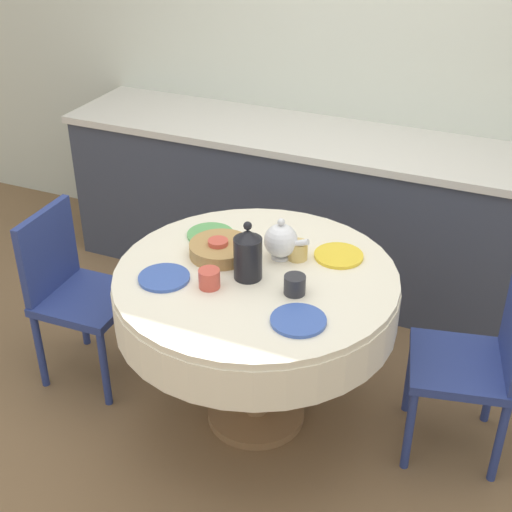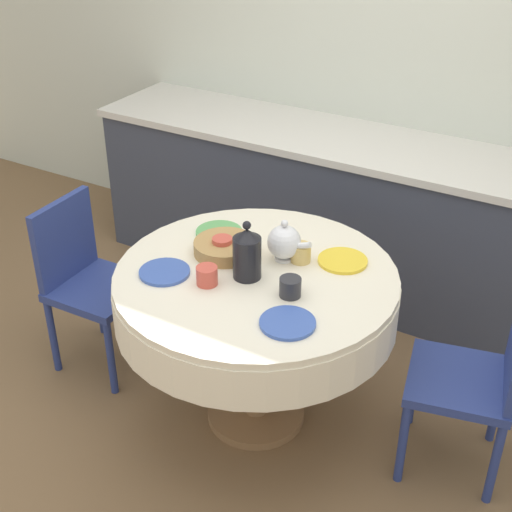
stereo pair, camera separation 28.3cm
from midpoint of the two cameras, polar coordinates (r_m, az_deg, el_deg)
name	(u,v)px [view 2 (the right image)]	position (r m, az deg, el deg)	size (l,w,h in m)	color
ground_plane	(256,415)	(3.34, 2.48, -12.73)	(12.00, 12.00, 0.00)	brown
wall_back	(405,52)	(4.02, 13.90, 15.52)	(7.00, 0.05, 2.60)	beige
kitchen_counter	(368,219)	(4.03, 10.95, 2.83)	(3.24, 0.64, 0.90)	#383D4C
dining_table	(256,300)	(2.94, 2.76, -3.60)	(1.16, 1.16, 0.77)	olive
chair_left	(480,374)	(2.99, 20.14, -8.96)	(0.48, 0.48, 0.85)	navy
chair_right	(87,276)	(3.45, -11.13, -1.64)	(0.41, 0.41, 0.85)	navy
plate_near_left	(165,272)	(2.87, -4.55, -1.37)	(0.21, 0.21, 0.01)	#3856AD
cup_near_left	(207,276)	(2.78, -1.05, -1.67)	(0.08, 0.08, 0.08)	#CC4C3D
plate_near_right	(288,323)	(2.58, 5.69, -5.46)	(0.21, 0.21, 0.01)	#3856AD
cup_near_right	(290,287)	(2.72, 5.74, -2.59)	(0.08, 0.08, 0.08)	#28282D
plate_far_left	(219,232)	(3.14, -0.41, 1.85)	(0.21, 0.21, 0.01)	#5BA85B
cup_far_left	(222,246)	(2.97, 0.00, 0.72)	(0.08, 0.08, 0.08)	#CC4C3D
plate_far_right	(343,261)	(2.98, 9.66, -0.45)	(0.21, 0.21, 0.01)	yellow
cup_far_right	(301,253)	(2.94, 6.35, 0.17)	(0.08, 0.08, 0.08)	#DBB766
coffee_carafe	(247,254)	(2.79, 2.17, 0.10)	(0.11, 0.11, 0.25)	black
teapot	(284,242)	(2.93, 5.06, 1.02)	(0.19, 0.14, 0.18)	white
bread_basket	(225,247)	(2.99, 0.21, 0.62)	(0.26, 0.26, 0.06)	#AD844C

